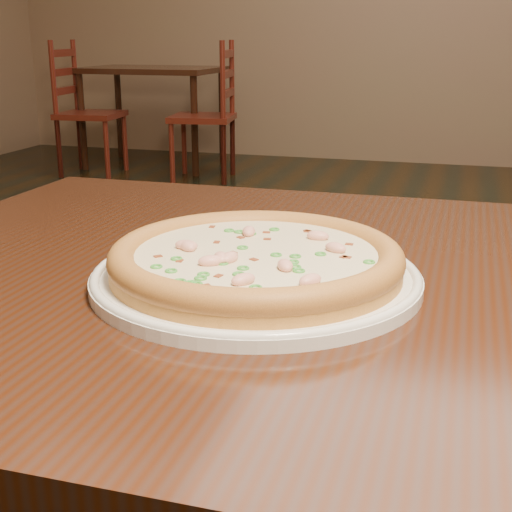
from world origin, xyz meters
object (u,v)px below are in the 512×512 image
(chair_b, at_px, (210,117))
(hero_table, at_px, (376,366))
(pizza, at_px, (256,259))
(bg_table_left, at_px, (152,80))
(chair_a, at_px, (83,113))
(plate, at_px, (256,276))

(chair_b, bearing_deg, hero_table, -67.58)
(pizza, relative_size, bg_table_left, 0.30)
(chair_a, height_order, chair_b, same)
(hero_table, distance_m, bg_table_left, 4.94)
(hero_table, xyz_separation_m, plate, (-0.12, -0.05, 0.11))
(chair_a, bearing_deg, pizza, -58.13)
(hero_table, xyz_separation_m, pizza, (-0.12, -0.05, 0.13))
(hero_table, height_order, pizza, pizza)
(bg_table_left, bearing_deg, chair_b, -32.59)
(hero_table, xyz_separation_m, bg_table_left, (-2.25, 4.39, 0.00))
(hero_table, bearing_deg, chair_b, 112.42)
(bg_table_left, bearing_deg, pizza, -64.34)
(pizza, xyz_separation_m, chair_b, (-1.53, 4.06, -0.34))
(bg_table_left, xyz_separation_m, chair_b, (0.60, -0.38, -0.22))
(hero_table, xyz_separation_m, chair_b, (-1.65, 4.01, -0.21))
(bg_table_left, distance_m, chair_b, 0.74)
(hero_table, distance_m, chair_b, 4.34)
(chair_a, bearing_deg, bg_table_left, 51.28)
(pizza, relative_size, chair_a, 0.31)
(bg_table_left, height_order, chair_a, chair_a)
(chair_a, xyz_separation_m, chair_b, (0.95, 0.06, 0.00))
(plate, relative_size, chair_b, 0.35)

